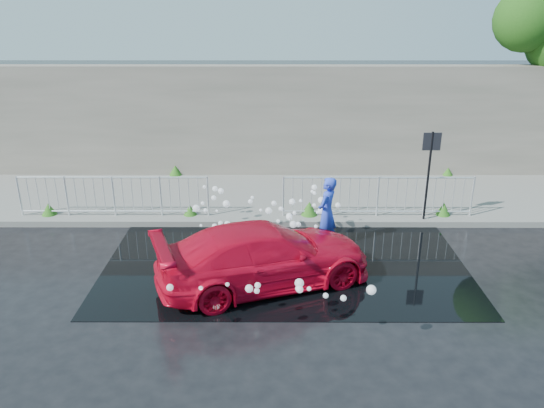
{
  "coord_description": "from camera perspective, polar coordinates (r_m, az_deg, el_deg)",
  "views": [
    {
      "loc": [
        0.23,
        -9.82,
        5.52
      ],
      "look_at": [
        0.2,
        1.99,
        1.0
      ],
      "focal_mm": 35.0,
      "sensor_mm": 36.0,
      "label": 1
    }
  ],
  "objects": [
    {
      "name": "railing_left",
      "position": [
        14.64,
        -16.68,
        0.96
      ],
      "size": [
        5.05,
        0.05,
        1.1
      ],
      "color": "silver",
      "rests_on": "pavement"
    },
    {
      "name": "railing_right",
      "position": [
        14.28,
        11.31,
        0.95
      ],
      "size": [
        5.05,
        0.05,
        1.1
      ],
      "color": "silver",
      "rests_on": "pavement"
    },
    {
      "name": "ground",
      "position": [
        11.26,
        -1.08,
        -8.39
      ],
      "size": [
        90.0,
        90.0,
        0.0
      ],
      "primitive_type": "plane",
      "color": "black",
      "rests_on": "ground"
    },
    {
      "name": "pavement",
      "position": [
        15.79,
        -0.71,
        0.78
      ],
      "size": [
        30.0,
        4.0,
        0.15
      ],
      "primitive_type": "cube",
      "color": "slate",
      "rests_on": "ground"
    },
    {
      "name": "water_spray",
      "position": [
        12.06,
        -0.06,
        -2.52
      ],
      "size": [
        3.66,
        5.59,
        1.13
      ],
      "color": "white",
      "rests_on": "ground"
    },
    {
      "name": "curb",
      "position": [
        13.93,
        -0.83,
        -2.04
      ],
      "size": [
        30.0,
        0.25,
        0.16
      ],
      "primitive_type": "cube",
      "color": "slate",
      "rests_on": "ground"
    },
    {
      "name": "red_car",
      "position": [
        10.92,
        -0.82,
        -5.56
      ],
      "size": [
        4.8,
        3.25,
        1.29
      ],
      "primitive_type": "imported",
      "rotation": [
        0.0,
        0.0,
        1.93
      ],
      "color": "red",
      "rests_on": "ground"
    },
    {
      "name": "person",
      "position": [
        12.58,
        5.91,
        -0.89
      ],
      "size": [
        0.67,
        0.75,
        1.73
      ],
      "primitive_type": "imported",
      "rotation": [
        0.0,
        0.0,
        -2.08
      ],
      "color": "blue",
      "rests_on": "ground"
    },
    {
      "name": "weeds",
      "position": [
        15.17,
        -1.06,
        0.88
      ],
      "size": [
        12.17,
        3.93,
        0.37
      ],
      "color": "#1B5416",
      "rests_on": "pavement"
    },
    {
      "name": "puddle",
      "position": [
        12.14,
        1.39,
        -6.06
      ],
      "size": [
        8.0,
        5.0,
        0.01
      ],
      "primitive_type": "cube",
      "color": "black",
      "rests_on": "ground"
    },
    {
      "name": "retaining_wall",
      "position": [
        17.4,
        -0.64,
        8.95
      ],
      "size": [
        30.0,
        0.6,
        3.5
      ],
      "primitive_type": "cube",
      "color": "#605B51",
      "rests_on": "pavement"
    },
    {
      "name": "sign_post",
      "position": [
        14.03,
        16.6,
        4.37
      ],
      "size": [
        0.45,
        0.06,
        2.5
      ],
      "color": "black",
      "rests_on": "ground"
    }
  ]
}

